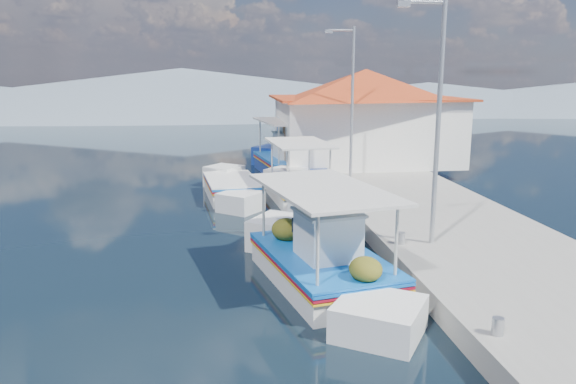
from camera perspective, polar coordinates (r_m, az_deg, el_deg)
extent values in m
plane|color=black|center=(12.01, -3.23, -11.16)|extent=(160.00, 160.00, 0.00)
cube|color=gray|center=(18.78, 13.77, -2.02)|extent=(5.00, 44.00, 0.50)
cylinder|color=#A5A8AD|center=(10.05, 20.75, -12.78)|extent=(0.20, 0.20, 0.30)
cylinder|color=#A5A8AD|center=(14.35, 11.56, -4.67)|extent=(0.20, 0.20, 0.30)
cylinder|color=#A5A8AD|center=(19.95, 6.16, 0.27)|extent=(0.20, 0.20, 0.30)
cylinder|color=#A5A8AD|center=(25.73, 3.16, 3.03)|extent=(0.20, 0.20, 0.30)
cube|color=white|center=(12.88, 3.52, -8.47)|extent=(2.99, 4.57, 0.92)
cube|color=white|center=(15.48, 3.91, -4.43)|extent=(2.12, 2.12, 1.02)
cube|color=white|center=(10.40, 2.94, -13.73)|extent=(2.06, 2.06, 0.87)
cube|color=blue|center=(12.74, 3.54, -6.67)|extent=(3.08, 4.71, 0.06)
cube|color=maroon|center=(12.76, 3.54, -7.00)|extent=(3.08, 4.71, 0.05)
cube|color=yellow|center=(12.78, 3.53, -7.29)|extent=(3.08, 4.71, 0.04)
cube|color=blue|center=(12.72, 3.55, -6.38)|extent=(3.10, 4.67, 0.05)
cube|color=brown|center=(12.72, 3.54, -6.51)|extent=(2.81, 4.45, 0.05)
cube|color=white|center=(12.28, 3.53, -4.59)|extent=(1.42, 1.48, 1.07)
cube|color=silver|center=(12.14, 3.56, -2.09)|extent=(1.54, 1.60, 0.06)
cylinder|color=beige|center=(14.26, 0.42, -1.18)|extent=(0.07, 0.07, 1.55)
cylinder|color=beige|center=(14.21, 7.29, -1.33)|extent=(0.07, 0.07, 1.55)
cylinder|color=beige|center=(10.87, -1.27, -5.49)|extent=(0.07, 0.07, 1.55)
cylinder|color=beige|center=(10.81, 7.80, -5.71)|extent=(0.07, 0.07, 1.55)
cube|color=silver|center=(12.31, 3.64, 0.34)|extent=(3.10, 4.59, 0.07)
ellipsoid|color=#404412|center=(13.95, 2.17, -3.61)|extent=(0.74, 0.81, 0.55)
ellipsoid|color=#404412|center=(14.41, 4.98, -3.31)|extent=(0.62, 0.68, 0.47)
ellipsoid|color=#404412|center=(10.99, 4.24, -8.23)|extent=(0.66, 0.73, 0.49)
sphere|color=#E24C07|center=(13.08, 7.93, -2.76)|extent=(0.39, 0.39, 0.39)
cube|color=white|center=(20.89, 1.15, -0.34)|extent=(2.21, 3.70, 0.91)
cube|color=white|center=(23.20, 0.84, 1.21)|extent=(1.93, 1.93, 1.00)
cube|color=white|center=(18.65, 1.53, -1.89)|extent=(1.88, 1.88, 0.86)
cube|color=blue|center=(20.81, 1.15, 0.78)|extent=(2.27, 3.81, 0.06)
cube|color=maroon|center=(20.82, 1.15, 0.58)|extent=(2.27, 3.81, 0.05)
cube|color=yellow|center=(20.84, 1.15, 0.40)|extent=(2.27, 3.81, 0.04)
cube|color=navy|center=(20.79, 1.16, 0.96)|extent=(2.29, 3.77, 0.05)
cube|color=brown|center=(20.80, 1.15, 0.89)|extent=(2.05, 3.61, 0.05)
cylinder|color=beige|center=(22.11, -1.02, 3.57)|extent=(0.07, 0.07, 1.52)
cylinder|color=beige|center=(22.18, 2.93, 3.59)|extent=(0.07, 0.07, 1.52)
cylinder|color=beige|center=(19.17, -0.87, 2.23)|extent=(0.07, 0.07, 1.52)
cylinder|color=beige|center=(19.26, 3.67, 2.25)|extent=(0.07, 0.07, 1.52)
cube|color=silver|center=(20.55, 1.17, 5.06)|extent=(2.30, 3.71, 0.07)
cube|color=white|center=(21.54, -5.81, 0.00)|extent=(2.17, 3.58, 0.95)
cube|color=white|center=(23.73, -5.30, 1.45)|extent=(1.81, 1.81, 1.05)
cube|color=white|center=(19.40, -6.41, -1.38)|extent=(1.76, 1.76, 0.90)
cube|color=blue|center=(21.45, -5.83, 1.15)|extent=(2.24, 3.69, 0.06)
cube|color=maroon|center=(21.46, -5.83, 0.94)|extent=(2.24, 3.69, 0.05)
cube|color=yellow|center=(21.48, -5.83, 0.76)|extent=(2.24, 3.69, 0.04)
cube|color=white|center=(21.43, -5.84, 1.33)|extent=(2.25, 3.66, 0.05)
cube|color=brown|center=(21.44, -5.84, 1.25)|extent=(2.02, 3.50, 0.05)
cube|color=navy|center=(26.46, -0.04, 2.41)|extent=(2.92, 4.68, 1.03)
cube|color=navy|center=(29.33, 0.13, 3.64)|extent=(2.30, 2.30, 1.14)
cube|color=navy|center=(23.68, -0.24, 1.23)|extent=(2.24, 2.24, 0.98)
cube|color=blue|center=(26.39, -0.04, 3.43)|extent=(3.01, 4.82, 0.07)
cube|color=maroon|center=(26.40, -0.04, 3.25)|extent=(3.01, 4.82, 0.05)
cube|color=yellow|center=(26.41, -0.04, 3.08)|extent=(3.01, 4.82, 0.04)
cube|color=blue|center=(26.37, -0.04, 3.60)|extent=(3.02, 4.78, 0.05)
cube|color=brown|center=(26.38, -0.04, 3.53)|extent=(2.72, 4.57, 0.05)
cube|color=white|center=(25.97, -0.06, 4.72)|extent=(1.46, 1.59, 1.20)
cube|color=silver|center=(25.90, -0.06, 6.08)|extent=(1.59, 1.71, 0.07)
cylinder|color=beige|center=(28.13, -1.80, 5.86)|extent=(0.08, 0.08, 1.74)
cylinder|color=beige|center=(28.08, 1.95, 5.84)|extent=(0.08, 0.08, 1.74)
cylinder|color=beige|center=(24.48, -2.32, 4.89)|extent=(0.08, 0.08, 1.74)
cylinder|color=beige|center=(24.42, 1.98, 4.88)|extent=(0.08, 0.08, 1.74)
cube|color=silver|center=(26.17, -0.04, 7.30)|extent=(3.03, 4.70, 0.08)
cube|color=white|center=(27.03, 7.86, 6.27)|extent=(8.00, 6.00, 3.00)
cube|color=#B13418|center=(26.92, 7.96, 9.55)|extent=(8.64, 6.48, 0.10)
pyramid|color=#B13418|center=(26.90, 8.00, 10.93)|extent=(10.49, 10.49, 1.40)
cube|color=brown|center=(25.38, -0.35, 4.86)|extent=(0.06, 1.00, 2.00)
cube|color=blue|center=(27.78, -0.95, 6.75)|extent=(0.06, 1.20, 0.90)
cylinder|color=#A5A8AD|center=(14.08, 15.17, 6.67)|extent=(0.12, 0.12, 6.00)
cylinder|color=#A5A8AD|center=(13.94, 13.85, 18.44)|extent=(1.00, 0.08, 0.08)
cube|color=#A5A8AD|center=(13.77, 11.78, 18.40)|extent=(0.30, 0.14, 0.14)
cylinder|color=#A5A8AD|center=(22.66, 6.60, 8.97)|extent=(0.12, 0.12, 6.00)
cylinder|color=#A5A8AD|center=(22.57, 5.50, 16.23)|extent=(1.00, 0.08, 0.08)
cube|color=#A5A8AD|center=(22.46, 4.20, 16.14)|extent=(0.30, 0.14, 0.14)
cone|color=slate|center=(67.18, -10.80, 10.07)|extent=(96.00, 96.00, 5.50)
cone|color=slate|center=(71.82, 14.20, 9.36)|extent=(76.80, 76.80, 3.80)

